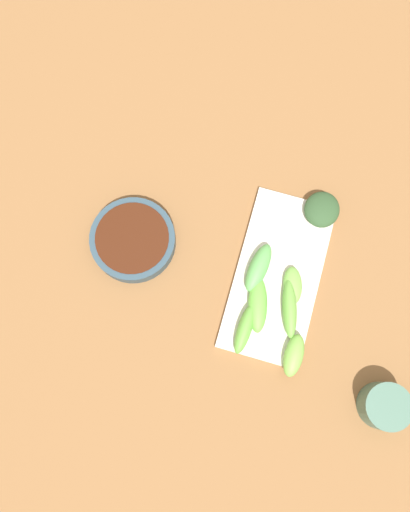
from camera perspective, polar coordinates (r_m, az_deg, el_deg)
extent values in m
cube|color=brown|center=(0.93, 1.79, -0.68)|extent=(2.10, 2.10, 0.02)
cylinder|color=#304755|center=(0.92, -7.77, 1.70)|extent=(0.15, 0.15, 0.03)
cylinder|color=#3F1A0A|center=(0.92, -7.83, 1.81)|extent=(0.13, 0.13, 0.02)
cube|color=silver|center=(0.92, 7.81, -2.25)|extent=(0.14, 0.29, 0.01)
ellipsoid|color=#75AC4B|center=(0.90, 9.46, -3.12)|extent=(0.05, 0.07, 0.02)
ellipsoid|color=#66BB43|center=(0.89, 5.72, -5.20)|extent=(0.05, 0.10, 0.03)
ellipsoid|color=#5DAA55|center=(0.90, 5.77, -1.34)|extent=(0.04, 0.09, 0.03)
ellipsoid|color=#64AB40|center=(0.88, 4.29, -7.85)|extent=(0.03, 0.09, 0.03)
ellipsoid|color=#2E4D2A|center=(0.94, 12.52, 4.93)|extent=(0.06, 0.07, 0.03)
ellipsoid|color=#69A842|center=(0.89, 9.12, -5.60)|extent=(0.05, 0.10, 0.03)
ellipsoid|color=#7AB94B|center=(0.89, 9.57, -10.54)|extent=(0.03, 0.07, 0.03)
cylinder|color=#4B705F|center=(0.92, 18.82, -15.10)|extent=(0.08, 0.08, 0.05)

